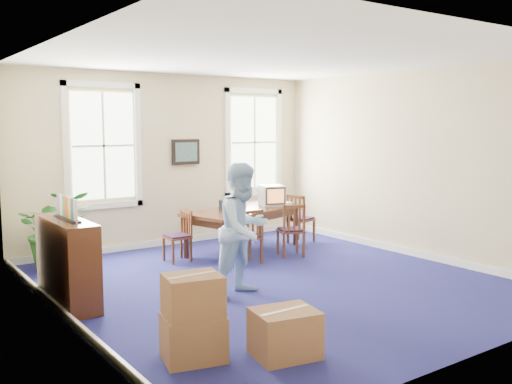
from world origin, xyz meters
TOP-DOWN VIEW (x-y plane):
  - floor at (0.00, 0.00)m, footprint 6.50×6.50m
  - ceiling at (0.00, 0.00)m, footprint 6.50×6.50m
  - wall_back at (0.00, 3.25)m, footprint 6.50×0.00m
  - wall_front at (0.00, -3.25)m, footprint 6.50×0.00m
  - wall_left at (-3.00, 0.00)m, footprint 0.00×6.50m
  - wall_right at (3.00, 0.00)m, footprint 0.00×6.50m
  - baseboard_back at (0.00, 3.22)m, footprint 6.00×0.04m
  - baseboard_left at (-2.97, 0.00)m, footprint 0.04×6.50m
  - baseboard_right at (2.97, 0.00)m, footprint 0.04×6.50m
  - window_left at (-1.30, 3.23)m, footprint 1.40×0.12m
  - window_right at (1.90, 3.23)m, footprint 1.40×0.12m
  - wall_picture at (0.30, 3.20)m, footprint 0.58×0.06m
  - conference_table at (0.78, 1.94)m, footprint 2.46×1.61m
  - crt_tv at (1.44, 1.99)m, footprint 0.52×0.55m
  - game_console at (1.75, 1.94)m, footprint 0.16×0.19m
  - equipment_bag at (0.52, 1.99)m, footprint 0.39×0.30m
  - chair_near_left at (0.31, 1.17)m, footprint 0.42×0.42m
  - chair_near_right at (1.24, 1.17)m, footprint 0.53×0.53m
  - chair_end_left at (-0.56, 1.94)m, footprint 0.39×0.39m
  - chair_end_right at (2.11, 1.94)m, footprint 0.53×0.53m
  - man at (-0.68, -0.22)m, footprint 1.00×0.85m
  - credenza at (-2.75, 0.68)m, footprint 0.41×1.39m
  - brochure_rack at (-2.73, 0.68)m, footprint 0.18×0.70m
  - potted_plant at (-2.33, 2.66)m, footprint 1.24×1.12m
  - cardboard_boxes at (-2.06, -1.62)m, footprint 1.77×1.77m

SIDE VIEW (x-z plane):
  - floor at x=0.00m, z-range 0.00..0.00m
  - baseboard_back at x=0.00m, z-range 0.00..0.12m
  - baseboard_left at x=-2.97m, z-range 0.00..0.12m
  - baseboard_right at x=2.97m, z-range 0.00..0.12m
  - conference_table at x=0.78m, z-range 0.00..0.77m
  - chair_end_left at x=-0.56m, z-range 0.00..0.85m
  - cardboard_boxes at x=-2.06m, z-range 0.00..0.89m
  - chair_near_left at x=0.31m, z-range 0.00..0.90m
  - chair_near_right at x=1.24m, z-range 0.00..0.92m
  - chair_end_right at x=2.11m, z-range 0.00..0.94m
  - credenza at x=-2.75m, z-range 0.00..1.09m
  - potted_plant at x=-2.33m, z-range 0.00..1.25m
  - game_console at x=1.75m, z-range 0.77..0.82m
  - equipment_bag at x=0.52m, z-range 0.77..0.94m
  - man at x=-0.68m, z-range 0.00..1.77m
  - crt_tv at x=1.44m, z-range 0.77..1.15m
  - brochure_rack at x=-2.73m, z-range 1.09..1.40m
  - wall_back at x=0.00m, z-range -1.65..4.85m
  - wall_front at x=0.00m, z-range -1.65..4.85m
  - wall_left at x=-3.00m, z-range -1.65..4.85m
  - wall_right at x=3.00m, z-range -1.65..4.85m
  - wall_picture at x=0.30m, z-range 1.51..1.99m
  - window_left at x=-1.30m, z-range 0.80..3.00m
  - window_right at x=1.90m, z-range 0.80..3.00m
  - ceiling at x=0.00m, z-range 3.20..3.20m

